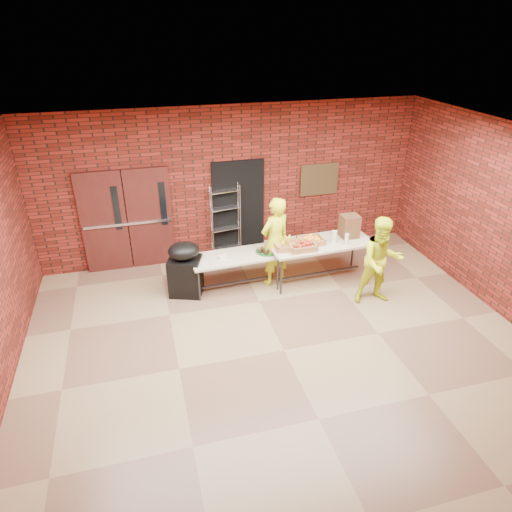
{
  "coord_description": "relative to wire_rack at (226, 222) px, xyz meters",
  "views": [
    {
      "loc": [
        -1.92,
        -5.37,
        4.67
      ],
      "look_at": [
        -0.08,
        1.4,
        0.99
      ],
      "focal_mm": 32.0,
      "sensor_mm": 36.0,
      "label": 1
    }
  ],
  "objects": [
    {
      "name": "volunteer_woman",
      "position": [
        0.69,
        -1.27,
        0.05
      ],
      "size": [
        0.76,
        0.64,
        1.77
      ],
      "primitive_type": "imported",
      "rotation": [
        0.0,
        0.0,
        3.53
      ],
      "color": "#CDDB18",
      "rests_on": "room"
    },
    {
      "name": "cup_stack_back",
      "position": [
        1.81,
        -1.44,
        0.1
      ],
      "size": [
        0.07,
        0.07,
        0.22
      ],
      "primitive_type": "cylinder",
      "color": "silver",
      "rests_on": "table_right"
    },
    {
      "name": "wire_rack",
      "position": [
        0.0,
        0.0,
        0.0
      ],
      "size": [
        0.63,
        0.29,
        1.67
      ],
      "primitive_type": null,
      "rotation": [
        0.0,
        0.0,
        0.14
      ],
      "color": "#B3B3BA",
      "rests_on": "room"
    },
    {
      "name": "basket_apples",
      "position": [
        1.11,
        -1.58,
        0.06
      ],
      "size": [
        0.5,
        0.39,
        0.16
      ],
      "color": "#A97544",
      "rests_on": "table_right"
    },
    {
      "name": "covered_grill",
      "position": [
        -1.04,
        -1.23,
        -0.3
      ],
      "size": [
        0.71,
        0.65,
        1.06
      ],
      "rotation": [
        0.0,
        0.0,
        -0.34
      ],
      "color": "black",
      "rests_on": "room"
    },
    {
      "name": "cup_stack_mid",
      "position": [
        2.01,
        -1.62,
        0.1
      ],
      "size": [
        0.07,
        0.07,
        0.22
      ],
      "primitive_type": "cylinder",
      "color": "silver",
      "rests_on": "table_right"
    },
    {
      "name": "double_doors",
      "position": [
        -1.98,
        0.12,
        0.22
      ],
      "size": [
        1.78,
        0.12,
        2.1
      ],
      "color": "#431A13",
      "rests_on": "room"
    },
    {
      "name": "volunteer_man",
      "position": [
        2.31,
        -2.4,
        -0.01
      ],
      "size": [
        0.88,
        0.73,
        1.65
      ],
      "primitive_type": "imported",
      "rotation": [
        0.0,
        0.0,
        -0.14
      ],
      "color": "#CDDB18",
      "rests_on": "room"
    },
    {
      "name": "cup_stack_front",
      "position": [
        1.82,
        -1.48,
        0.11
      ],
      "size": [
        0.08,
        0.08,
        0.24
      ],
      "primitive_type": "cylinder",
      "color": "silver",
      "rests_on": "table_right"
    },
    {
      "name": "table_right",
      "position": [
        1.57,
        -1.4,
        -0.08
      ],
      "size": [
        2.05,
        0.94,
        0.83
      ],
      "rotation": [
        0.0,
        0.0,
        0.05
      ],
      "color": "beige",
      "rests_on": "room"
    },
    {
      "name": "bronze_plaque",
      "position": [
        2.12,
        0.13,
        0.72
      ],
      "size": [
        0.85,
        0.04,
        0.7
      ],
      "primitive_type": "cube",
      "color": "#3D2E18",
      "rests_on": "room"
    },
    {
      "name": "basket_bananas",
      "position": [
        0.86,
        -1.48,
        0.05
      ],
      "size": [
        0.45,
        0.35,
        0.14
      ],
      "color": "#A97544",
      "rests_on": "table_right"
    },
    {
      "name": "muffin_tray",
      "position": [
        0.52,
        -1.27,
        -0.09
      ],
      "size": [
        0.42,
        0.42,
        0.1
      ],
      "color": "#15511C",
      "rests_on": "table_left"
    },
    {
      "name": "coffee_dispenser",
      "position": [
        2.2,
        -1.3,
        0.22
      ],
      "size": [
        0.34,
        0.31,
        0.45
      ],
      "primitive_type": "cube",
      "color": "#57331D",
      "rests_on": "table_right"
    },
    {
      "name": "dark_doorway",
      "position": [
        0.32,
        0.14,
        0.22
      ],
      "size": [
        1.1,
        0.06,
        2.1
      ],
      "primitive_type": "cube",
      "color": "black",
      "rests_on": "room"
    },
    {
      "name": "basket_oranges",
      "position": [
        1.37,
        -1.4,
        0.06
      ],
      "size": [
        0.47,
        0.37,
        0.15
      ],
      "color": "#A97544",
      "rests_on": "table_right"
    },
    {
      "name": "napkin_box",
      "position": [
        -0.33,
        -1.31,
        -0.11
      ],
      "size": [
        0.16,
        0.11,
        0.05
      ],
      "primitive_type": "cube",
      "color": "silver",
      "rests_on": "table_left"
    },
    {
      "name": "table_left",
      "position": [
        -0.09,
        -1.27,
        -0.2
      ],
      "size": [
        1.73,
        0.8,
        0.7
      ],
      "rotation": [
        0.0,
        0.0,
        0.06
      ],
      "color": "beige",
      "rests_on": "room"
    },
    {
      "name": "room",
      "position": [
        0.22,
        -3.32,
        0.77
      ],
      "size": [
        8.08,
        7.08,
        3.28
      ],
      "color": "brown",
      "rests_on": "ground"
    }
  ]
}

